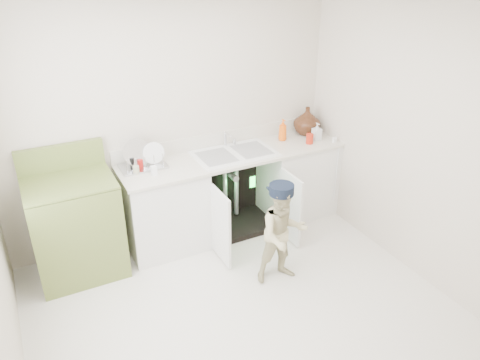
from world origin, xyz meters
name	(u,v)px	position (x,y,z in m)	size (l,w,h in m)	color
ground	(240,307)	(0.00, 0.00, 0.00)	(3.50, 3.50, 0.00)	beige
room_shell	(240,181)	(0.00, 0.00, 1.25)	(6.00, 5.50, 1.26)	beige
counter_run	(236,189)	(0.58, 1.21, 0.47)	(2.44, 1.02, 1.22)	white
avocado_stove	(76,226)	(-1.12, 1.18, 0.50)	(0.79, 0.65, 1.22)	olive
repair_worker	(283,233)	(0.54, 0.19, 0.50)	(0.52, 0.89, 1.00)	#C6BA8E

